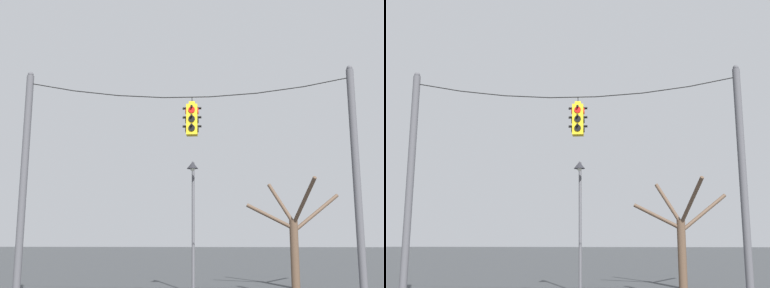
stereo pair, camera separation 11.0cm
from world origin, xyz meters
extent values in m
cylinder|color=#4C4C51|center=(-5.03, 0.12, 3.63)|extent=(0.22, 0.22, 7.25)
sphere|color=#4C4C51|center=(-5.03, 0.12, 7.30)|extent=(0.18, 0.18, 0.18)
cylinder|color=#4C4C51|center=(5.03, 0.12, 3.63)|extent=(0.22, 0.22, 7.25)
sphere|color=#4C4C51|center=(5.03, 0.12, 7.30)|extent=(0.18, 0.18, 0.18)
cylinder|color=black|center=(-4.31, 0.12, 6.87)|extent=(1.44, 0.03, 0.30)
cylinder|color=black|center=(-2.87, 0.12, 6.64)|extent=(1.44, 0.03, 0.21)
cylinder|color=black|center=(-1.44, 0.12, 6.50)|extent=(1.44, 0.03, 0.12)
cylinder|color=black|center=(0.00, 0.12, 6.46)|extent=(1.44, 0.03, 0.03)
cylinder|color=black|center=(1.44, 0.12, 6.50)|extent=(1.44, 0.03, 0.12)
cylinder|color=black|center=(2.87, 0.12, 6.64)|extent=(1.44, 0.03, 0.21)
cylinder|color=black|center=(4.31, 0.12, 6.87)|extent=(1.44, 0.03, 0.30)
cube|color=yellow|center=(0.16, 0.12, 5.72)|extent=(0.34, 0.34, 0.96)
cube|color=yellow|center=(0.16, 0.12, 6.24)|extent=(0.19, 0.19, 0.10)
cylinder|color=black|center=(0.16, 0.12, 6.37)|extent=(0.02, 0.02, 0.15)
cylinder|color=red|center=(0.16, -0.07, 6.00)|extent=(0.20, 0.03, 0.20)
cylinder|color=black|center=(0.16, -0.11, 6.09)|extent=(0.07, 0.12, 0.07)
cylinder|color=black|center=(0.16, -0.07, 5.72)|extent=(0.20, 0.03, 0.20)
cylinder|color=black|center=(0.16, -0.11, 5.81)|extent=(0.07, 0.12, 0.07)
cylinder|color=black|center=(0.16, -0.07, 5.43)|extent=(0.20, 0.03, 0.20)
cylinder|color=black|center=(0.16, -0.11, 5.52)|extent=(0.07, 0.12, 0.07)
cylinder|color=red|center=(0.16, 0.30, 6.00)|extent=(0.20, 0.03, 0.20)
cylinder|color=black|center=(0.16, 0.35, 6.09)|extent=(0.07, 0.12, 0.07)
cylinder|color=black|center=(0.16, 0.30, 5.72)|extent=(0.20, 0.03, 0.20)
cylinder|color=black|center=(0.16, 0.35, 5.81)|extent=(0.07, 0.12, 0.07)
cylinder|color=black|center=(0.16, 0.30, 5.43)|extent=(0.20, 0.03, 0.20)
cylinder|color=black|center=(0.16, 0.35, 5.52)|extent=(0.07, 0.12, 0.07)
cylinder|color=red|center=(-0.03, 0.12, 6.00)|extent=(0.03, 0.20, 0.20)
cylinder|color=black|center=(-0.07, 0.12, 6.09)|extent=(0.12, 0.07, 0.07)
cylinder|color=black|center=(-0.03, 0.12, 5.72)|extent=(0.03, 0.20, 0.20)
cylinder|color=black|center=(-0.07, 0.12, 5.81)|extent=(0.12, 0.07, 0.07)
cylinder|color=black|center=(-0.03, 0.12, 5.43)|extent=(0.03, 0.20, 0.20)
cylinder|color=black|center=(-0.07, 0.12, 5.52)|extent=(0.12, 0.07, 0.07)
cylinder|color=red|center=(0.34, 0.12, 6.00)|extent=(0.03, 0.20, 0.20)
cylinder|color=black|center=(0.39, 0.12, 6.09)|extent=(0.12, 0.07, 0.07)
cylinder|color=black|center=(0.34, 0.12, 5.72)|extent=(0.03, 0.20, 0.20)
cylinder|color=black|center=(0.39, 0.12, 5.81)|extent=(0.12, 0.07, 0.07)
cylinder|color=black|center=(0.34, 0.12, 5.43)|extent=(0.03, 0.20, 0.20)
cylinder|color=black|center=(0.39, 0.12, 5.52)|extent=(0.12, 0.07, 0.07)
cylinder|color=#515156|center=(-0.10, 5.41, 2.61)|extent=(0.12, 0.12, 5.22)
cylinder|color=#515156|center=(-0.10, 5.16, 5.17)|extent=(0.07, 0.50, 0.07)
cone|color=#232328|center=(-0.10, 4.91, 5.03)|extent=(0.46, 0.46, 0.27)
sphere|color=silver|center=(-0.10, 4.91, 4.89)|extent=(0.21, 0.21, 0.21)
cylinder|color=brown|center=(4.23, 7.53, 1.46)|extent=(0.37, 0.37, 2.91)
cylinder|color=brown|center=(4.58, 6.65, 3.68)|extent=(0.89, 1.94, 1.99)
cylinder|color=brown|center=(3.75, 7.96, 3.69)|extent=(1.16, 1.07, 1.90)
cylinder|color=brown|center=(3.21, 7.57, 3.08)|extent=(2.12, 0.25, 1.19)
cylinder|color=brown|center=(5.33, 8.00, 3.26)|extent=(2.35, 1.11, 1.80)
camera|label=1|loc=(1.00, -14.26, 2.16)|focal=45.00mm
camera|label=2|loc=(1.11, -14.25, 2.16)|focal=45.00mm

